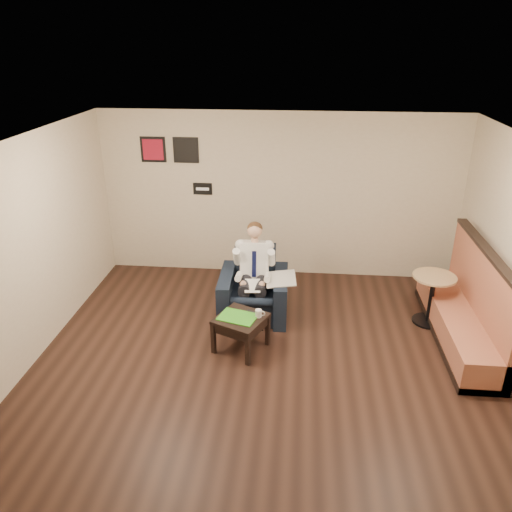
# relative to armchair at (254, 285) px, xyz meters

# --- Properties ---
(ground) EXTENTS (6.00, 6.00, 0.00)m
(ground) POSITION_rel_armchair_xyz_m (0.29, -1.49, -0.48)
(ground) COLOR black
(ground) RESTS_ON ground
(wall_back) EXTENTS (6.00, 0.02, 2.80)m
(wall_back) POSITION_rel_armchair_xyz_m (0.29, 1.51, 0.92)
(wall_back) COLOR beige
(wall_back) RESTS_ON ground
(wall_front) EXTENTS (6.00, 0.02, 2.80)m
(wall_front) POSITION_rel_armchair_xyz_m (0.29, -4.49, 0.92)
(wall_front) COLOR beige
(wall_front) RESTS_ON ground
(wall_left) EXTENTS (0.02, 6.00, 2.80)m
(wall_left) POSITION_rel_armchair_xyz_m (-2.71, -1.49, 0.92)
(wall_left) COLOR beige
(wall_left) RESTS_ON ground
(ceiling) EXTENTS (6.00, 6.00, 0.02)m
(ceiling) POSITION_rel_armchair_xyz_m (0.29, -1.49, 2.32)
(ceiling) COLOR white
(ceiling) RESTS_ON wall_back
(seating_sign) EXTENTS (0.32, 0.02, 0.20)m
(seating_sign) POSITION_rel_armchair_xyz_m (-1.01, 1.49, 1.02)
(seating_sign) COLOR black
(seating_sign) RESTS_ON wall_back
(art_print_left) EXTENTS (0.42, 0.03, 0.42)m
(art_print_left) POSITION_rel_armchair_xyz_m (-1.81, 1.49, 1.67)
(art_print_left) COLOR maroon
(art_print_left) RESTS_ON wall_back
(art_print_right) EXTENTS (0.42, 0.03, 0.42)m
(art_print_right) POSITION_rel_armchair_xyz_m (-1.26, 1.49, 1.67)
(art_print_right) COLOR black
(art_print_right) RESTS_ON wall_back
(armchair) EXTENTS (1.02, 1.02, 0.97)m
(armchair) POSITION_rel_armchair_xyz_m (0.00, 0.00, 0.00)
(armchair) COLOR black
(armchair) RESTS_ON ground
(seated_man) EXTENTS (0.65, 0.96, 1.32)m
(seated_man) POSITION_rel_armchair_xyz_m (0.00, -0.13, 0.18)
(seated_man) COLOR silver
(seated_man) RESTS_ON armchair
(lap_papers) EXTENTS (0.25, 0.33, 0.01)m
(lap_papers) POSITION_rel_armchair_xyz_m (0.01, -0.23, 0.11)
(lap_papers) COLOR white
(lap_papers) RESTS_ON seated_man
(newspaper) EXTENTS (0.46, 0.56, 0.01)m
(newspaper) POSITION_rel_armchair_xyz_m (0.41, -0.10, 0.17)
(newspaper) COLOR silver
(newspaper) RESTS_ON armchair
(side_table) EXTENTS (0.79, 0.79, 0.49)m
(side_table) POSITION_rel_armchair_xyz_m (-0.08, -0.93, -0.24)
(side_table) COLOR black
(side_table) RESTS_ON ground
(green_folder) EXTENTS (0.56, 0.47, 0.01)m
(green_folder) POSITION_rel_armchair_xyz_m (-0.12, -0.94, 0.01)
(green_folder) COLOR green
(green_folder) RESTS_ON side_table
(coffee_mug) EXTENTS (0.12, 0.12, 0.10)m
(coffee_mug) POSITION_rel_armchair_xyz_m (0.15, -0.90, 0.05)
(coffee_mug) COLOR white
(coffee_mug) RESTS_ON side_table
(smartphone) EXTENTS (0.17, 0.15, 0.01)m
(smartphone) POSITION_rel_armchair_xyz_m (0.04, -0.80, 0.01)
(smartphone) COLOR black
(smartphone) RESTS_ON side_table
(banquette) EXTENTS (0.61, 2.54, 1.30)m
(banquette) POSITION_rel_armchair_xyz_m (2.88, -0.38, 0.17)
(banquette) COLOR #A2583E
(banquette) RESTS_ON ground
(cafe_table) EXTENTS (0.74, 0.74, 0.76)m
(cafe_table) POSITION_rel_armchair_xyz_m (2.58, -0.01, -0.10)
(cafe_table) COLOR tan
(cafe_table) RESTS_ON ground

